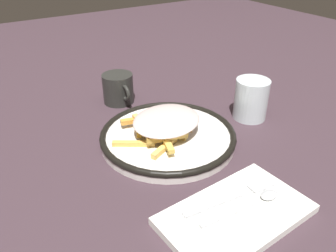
# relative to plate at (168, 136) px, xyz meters

# --- Properties ---
(ground_plane) EXTENTS (2.60, 2.60, 0.00)m
(ground_plane) POSITION_rel_plate_xyz_m (0.00, 0.00, -0.01)
(ground_plane) COLOR #3E2D35
(plate) EXTENTS (0.29, 0.29, 0.03)m
(plate) POSITION_rel_plate_xyz_m (0.00, 0.00, 0.00)
(plate) COLOR white
(plate) RESTS_ON ground_plane
(fries_heap) EXTENTS (0.18, 0.22, 0.04)m
(fries_heap) POSITION_rel_plate_xyz_m (-0.00, -0.01, 0.03)
(fries_heap) COLOR gold
(fries_heap) RESTS_ON plate
(napkin) EXTENTS (0.15, 0.25, 0.01)m
(napkin) POSITION_rel_plate_xyz_m (0.25, -0.03, -0.01)
(napkin) COLOR white
(napkin) RESTS_ON ground_plane
(fork) EXTENTS (0.03, 0.18, 0.00)m
(fork) POSITION_rel_plate_xyz_m (0.22, -0.02, 0.00)
(fork) COLOR silver
(fork) RESTS_ON napkin
(spoon) EXTENTS (0.03, 0.15, 0.01)m
(spoon) POSITION_rel_plate_xyz_m (0.25, 0.01, 0.00)
(spoon) COLOR silver
(spoon) RESTS_ON napkin
(water_glass) EXTENTS (0.08, 0.08, 0.10)m
(water_glass) POSITION_rel_plate_xyz_m (0.01, 0.23, 0.03)
(water_glass) COLOR silver
(water_glass) RESTS_ON ground_plane
(coffee_mug) EXTENTS (0.10, 0.08, 0.08)m
(coffee_mug) POSITION_rel_plate_xyz_m (-0.23, -0.01, 0.02)
(coffee_mug) COLOR #292926
(coffee_mug) RESTS_ON ground_plane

